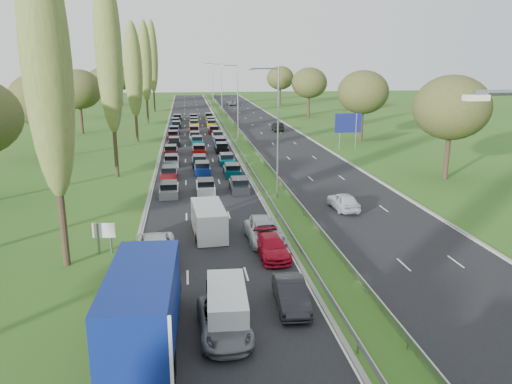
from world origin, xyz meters
TOP-DOWN VIEW (x-y plane):
  - ground at (4.50, 80.00)m, footprint 260.00×260.00m
  - near_carriageway at (-2.25, 82.50)m, footprint 10.50×215.00m
  - far_carriageway at (11.25, 82.50)m, footprint 10.50×215.00m
  - central_reservation at (4.50, 82.50)m, footprint 2.36×215.00m
  - lamp_columns at (4.50, 78.00)m, footprint 0.18×140.18m
  - poplar_row at (-11.50, 68.17)m, footprint 2.80×127.80m
  - woodland_left at (-22.00, 62.63)m, footprint 8.00×166.00m
  - woodland_right at (24.00, 66.67)m, footprint 8.00×153.00m
  - traffic_queue_fill at (-2.26, 77.20)m, footprint 9.00×68.50m
  - near_car_1 at (-5.70, 15.51)m, footprint 1.64×4.61m
  - near_car_2 at (-5.96, 28.69)m, footprint 2.98×5.75m
  - near_car_6 at (-2.34, 19.33)m, footprint 2.49×5.11m
  - near_car_7 at (-2.23, 33.89)m, footprint 2.40×5.34m
  - near_car_8 at (-2.49, 33.27)m, footprint 1.91×4.61m
  - near_car_9 at (1.30, 21.55)m, footprint 1.69×4.39m
  - near_car_10 at (1.46, 31.21)m, footprint 2.66×5.29m
  - near_car_11 at (1.49, 28.54)m, footprint 2.09×4.69m
  - near_car_12 at (1.32, 32.02)m, footprint 2.19×4.72m
  - far_car_0 at (9.42, 38.24)m, footprint 2.04×4.49m
  - far_car_1 at (12.88, 88.44)m, footprint 1.71×4.72m
  - far_car_2 at (9.70, 144.42)m, footprint 2.35×5.04m
  - blue_lorry at (-5.83, 18.61)m, footprint 2.70×9.72m
  - white_van_front at (-2.13, 20.48)m, footprint 1.84×4.69m
  - white_van_rear at (-2.37, 33.58)m, footprint 2.15×5.47m
  - info_sign at (-9.40, 30.71)m, footprint 1.50×0.26m
  - direction_sign at (19.40, 67.77)m, footprint 4.00×0.22m

SIDE VIEW (x-z plane):
  - ground at x=4.50m, z-range 0.00..0.00m
  - near_carriageway at x=-2.25m, z-range -0.02..0.02m
  - far_carriageway at x=11.25m, z-range -0.02..0.02m
  - traffic_queue_fill at x=-2.26m, z-range 0.04..0.84m
  - central_reservation at x=4.50m, z-range 0.39..0.71m
  - near_car_11 at x=1.49m, z-range 0.02..1.36m
  - far_car_2 at x=9.70m, z-range 0.02..1.42m
  - near_car_6 at x=-2.34m, z-range 0.02..1.42m
  - near_car_9 at x=1.30m, z-range 0.02..1.45m
  - near_car_10 at x=1.46m, z-range 0.02..1.46m
  - far_car_0 at x=9.42m, z-range 0.02..1.51m
  - near_car_1 at x=-5.70m, z-range 0.02..1.53m
  - near_car_7 at x=-2.23m, z-range 0.02..1.54m
  - far_car_1 at x=12.88m, z-range 0.02..1.57m
  - near_car_2 at x=-5.96m, z-range 0.02..1.57m
  - near_car_8 at x=-2.49m, z-range 0.02..1.58m
  - near_car_12 at x=1.32m, z-range 0.02..1.58m
  - white_van_front at x=-2.13m, z-range 0.03..1.91m
  - white_van_rear at x=-2.37m, z-range 0.03..2.23m
  - info_sign at x=-9.40m, z-range 0.32..2.42m
  - blue_lorry at x=-5.83m, z-range 0.06..4.17m
  - direction_sign at x=19.40m, z-range 0.97..6.17m
  - lamp_columns at x=4.50m, z-range 0.00..12.00m
  - woodland_right at x=24.00m, z-range 2.13..13.23m
  - woodland_left at x=-22.00m, z-range 2.13..13.23m
  - poplar_row at x=-11.50m, z-range 1.17..23.61m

